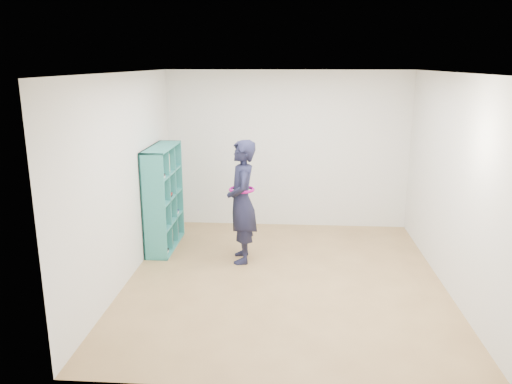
{
  "coord_description": "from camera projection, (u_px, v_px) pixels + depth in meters",
  "views": [
    {
      "loc": [
        0.06,
        -5.95,
        2.72
      ],
      "look_at": [
        -0.39,
        0.3,
        1.08
      ],
      "focal_mm": 35.0,
      "sensor_mm": 36.0,
      "label": 1
    }
  ],
  "objects": [
    {
      "name": "wall_right",
      "position": [
        453.0,
        184.0,
        5.97
      ],
      "size": [
        0.02,
        4.5,
        2.6
      ],
      "primitive_type": "cube",
      "color": "silver",
      "rests_on": "floor"
    },
    {
      "name": "bookshelf",
      "position": [
        162.0,
        199.0,
        7.4
      ],
      "size": [
        0.34,
        1.15,
        1.54
      ],
      "color": "teal",
      "rests_on": "floor"
    },
    {
      "name": "person",
      "position": [
        242.0,
        202.0,
        6.85
      ],
      "size": [
        0.49,
        0.67,
        1.71
      ],
      "rotation": [
        0.0,
        0.0,
        -1.44
      ],
      "color": "black",
      "rests_on": "floor"
    },
    {
      "name": "floor",
      "position": [
        284.0,
        279.0,
        6.44
      ],
      "size": [
        4.5,
        4.5,
        0.0
      ],
      "primitive_type": "plane",
      "color": "olive",
      "rests_on": "ground"
    },
    {
      "name": "ceiling",
      "position": [
        287.0,
        73.0,
        5.78
      ],
      "size": [
        4.5,
        4.5,
        0.0
      ],
      "primitive_type": "plane",
      "color": "white",
      "rests_on": "wall_back"
    },
    {
      "name": "wall_back",
      "position": [
        288.0,
        150.0,
        8.28
      ],
      "size": [
        4.0,
        0.02,
        2.6
      ],
      "primitive_type": "cube",
      "color": "silver",
      "rests_on": "floor"
    },
    {
      "name": "wall_front",
      "position": [
        282.0,
        248.0,
        3.94
      ],
      "size": [
        4.0,
        0.02,
        2.6
      ],
      "primitive_type": "cube",
      "color": "silver",
      "rests_on": "floor"
    },
    {
      "name": "wall_left",
      "position": [
        126.0,
        179.0,
        6.25
      ],
      "size": [
        0.02,
        4.5,
        2.6
      ],
      "primitive_type": "cube",
      "color": "silver",
      "rests_on": "floor"
    },
    {
      "name": "smartphone",
      "position": [
        232.0,
        193.0,
        6.88
      ],
      "size": [
        0.05,
        0.1,
        0.14
      ],
      "rotation": [
        0.36,
        0.0,
        0.38
      ],
      "color": "silver",
      "rests_on": "person"
    }
  ]
}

